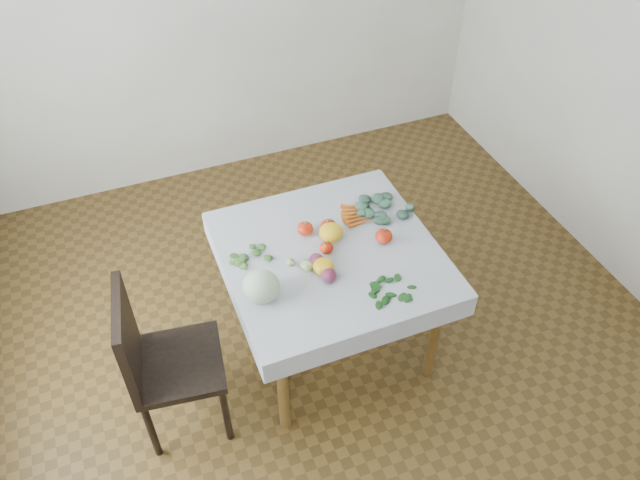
% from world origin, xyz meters
% --- Properties ---
extents(ground, '(4.00, 4.00, 0.00)m').
position_xyz_m(ground, '(0.00, 0.00, 0.00)').
color(ground, brown).
extents(back_wall, '(4.00, 0.04, 2.70)m').
position_xyz_m(back_wall, '(0.00, 2.00, 1.35)').
color(back_wall, white).
rests_on(back_wall, ground).
extents(table, '(1.00, 1.00, 0.75)m').
position_xyz_m(table, '(0.00, 0.00, 0.65)').
color(table, brown).
rests_on(table, ground).
extents(tablecloth, '(1.12, 1.12, 0.01)m').
position_xyz_m(tablecloth, '(0.00, 0.00, 0.75)').
color(tablecloth, silver).
rests_on(tablecloth, table).
extents(chair, '(0.50, 0.50, 0.98)m').
position_xyz_m(chair, '(-1.00, -0.18, 0.56)').
color(chair, black).
rests_on(chair, ground).
extents(cabbage, '(0.23, 0.23, 0.17)m').
position_xyz_m(cabbage, '(-0.44, -0.17, 0.84)').
color(cabbage, beige).
rests_on(cabbage, tablecloth).
extents(tomato_a, '(0.12, 0.12, 0.08)m').
position_xyz_m(tomato_a, '(0.05, 0.15, 0.80)').
color(tomato_a, red).
rests_on(tomato_a, tablecloth).
extents(tomato_b, '(0.10, 0.10, 0.06)m').
position_xyz_m(tomato_b, '(-0.02, 0.01, 0.79)').
color(tomato_b, red).
rests_on(tomato_b, tablecloth).
extents(tomato_c, '(0.11, 0.11, 0.08)m').
position_xyz_m(tomato_c, '(-0.07, 0.18, 0.79)').
color(tomato_c, red).
rests_on(tomato_c, tablecloth).
extents(tomato_d, '(0.12, 0.12, 0.08)m').
position_xyz_m(tomato_d, '(0.30, -0.03, 0.80)').
color(tomato_d, red).
rests_on(tomato_d, tablecloth).
extents(heirloom_back, '(0.14, 0.14, 0.09)m').
position_xyz_m(heirloom_back, '(0.04, 0.09, 0.80)').
color(heirloom_back, yellow).
rests_on(heirloom_back, tablecloth).
extents(heirloom_front, '(0.14, 0.14, 0.08)m').
position_xyz_m(heirloom_front, '(-0.09, -0.12, 0.79)').
color(heirloom_front, yellow).
rests_on(heirloom_front, tablecloth).
extents(onion_a, '(0.09, 0.09, 0.07)m').
position_xyz_m(onion_a, '(-0.10, -0.06, 0.79)').
color(onion_a, '#5B1A31').
rests_on(onion_a, tablecloth).
extents(onion_b, '(0.09, 0.09, 0.07)m').
position_xyz_m(onion_b, '(-0.09, -0.18, 0.79)').
color(onion_b, '#5B1A31').
rests_on(onion_b, tablecloth).
extents(tomatillo_cluster, '(0.11, 0.10, 0.04)m').
position_xyz_m(tomatillo_cluster, '(-0.18, -0.05, 0.78)').
color(tomatillo_cluster, '#B1D078').
rests_on(tomatillo_cluster, tablecloth).
extents(carrot_bunch, '(0.18, 0.20, 0.03)m').
position_xyz_m(carrot_bunch, '(0.26, 0.21, 0.77)').
color(carrot_bunch, orange).
rests_on(carrot_bunch, tablecloth).
extents(kale_bunch, '(0.31, 0.23, 0.04)m').
position_xyz_m(kale_bunch, '(0.42, 0.20, 0.77)').
color(kale_bunch, '#3C624B').
rests_on(kale_bunch, tablecloth).
extents(basil_bunch, '(0.25, 0.18, 0.01)m').
position_xyz_m(basil_bunch, '(0.18, -0.38, 0.76)').
color(basil_bunch, '#174916').
rests_on(basil_bunch, tablecloth).
extents(dill_bunch, '(0.20, 0.17, 0.02)m').
position_xyz_m(dill_bunch, '(-0.42, 0.12, 0.77)').
color(dill_bunch, '#47803B').
rests_on(dill_bunch, tablecloth).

